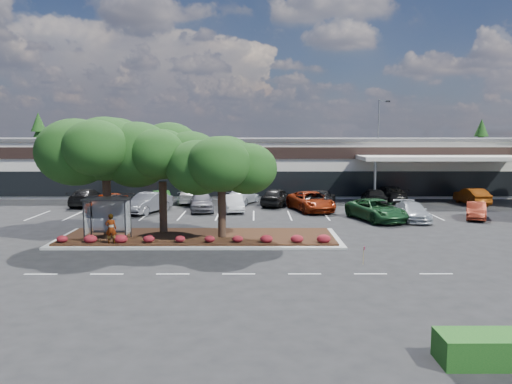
{
  "coord_description": "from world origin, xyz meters",
  "views": [
    {
      "loc": [
        1.56,
        -27.55,
        6.76
      ],
      "look_at": [
        1.68,
        8.09,
        2.6
      ],
      "focal_mm": 35.0,
      "sensor_mm": 36.0,
      "label": 1
    }
  ],
  "objects_px": {
    "light_pole": "(379,153)",
    "car_0": "(107,202)",
    "survey_stake": "(364,253)",
    "car_1": "(111,205)"
  },
  "relations": [
    {
      "from": "light_pole",
      "to": "car_0",
      "type": "height_order",
      "value": "light_pole"
    },
    {
      "from": "light_pole",
      "to": "survey_stake",
      "type": "relative_size",
      "value": 10.96
    },
    {
      "from": "light_pole",
      "to": "survey_stake",
      "type": "xyz_separation_m",
      "value": [
        -8.17,
        -30.22,
        -4.07
      ]
    },
    {
      "from": "survey_stake",
      "to": "car_0",
      "type": "height_order",
      "value": "car_0"
    },
    {
      "from": "survey_stake",
      "to": "car_0",
      "type": "distance_m",
      "value": 25.79
    },
    {
      "from": "light_pole",
      "to": "survey_stake",
      "type": "distance_m",
      "value": 31.57
    },
    {
      "from": "survey_stake",
      "to": "car_1",
      "type": "distance_m",
      "value": 24.61
    },
    {
      "from": "survey_stake",
      "to": "car_1",
      "type": "xyz_separation_m",
      "value": [
        -17.92,
        16.87,
        0.14
      ]
    },
    {
      "from": "light_pole",
      "to": "car_0",
      "type": "bearing_deg",
      "value": -155.25
    },
    {
      "from": "light_pole",
      "to": "car_0",
      "type": "distance_m",
      "value": 29.7
    }
  ]
}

